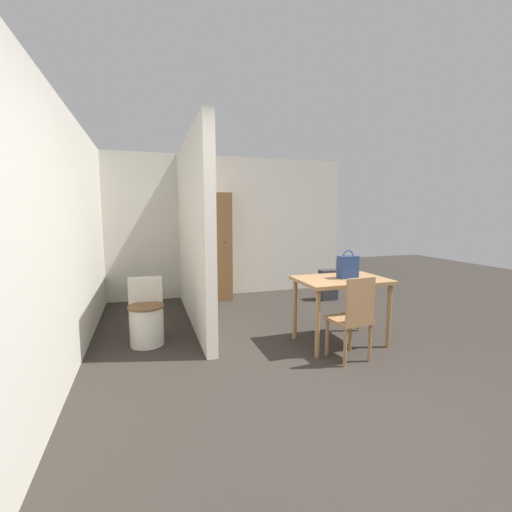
{
  "coord_description": "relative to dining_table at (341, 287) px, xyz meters",
  "views": [
    {
      "loc": [
        -1.26,
        -1.9,
        1.5
      ],
      "look_at": [
        -0.09,
        1.71,
        1.02
      ],
      "focal_mm": 24.0,
      "sensor_mm": 36.0,
      "label": 1
    }
  ],
  "objects": [
    {
      "name": "ground_plane",
      "position": [
        -0.84,
        -1.44,
        -0.66
      ],
      "size": [
        16.0,
        16.0,
        0.0
      ],
      "primitive_type": "plane",
      "color": "#2D2823"
    },
    {
      "name": "wall_back",
      "position": [
        -0.84,
        2.8,
        0.59
      ],
      "size": [
        4.85,
        0.12,
        2.5
      ],
      "color": "beige",
      "rests_on": "ground_plane"
    },
    {
      "name": "wall_left",
      "position": [
        -2.83,
        0.65,
        0.59
      ],
      "size": [
        0.12,
        5.18,
        2.5
      ],
      "color": "beige",
      "rests_on": "ground_plane"
    },
    {
      "name": "partition_wall",
      "position": [
        -1.49,
        1.37,
        0.59
      ],
      "size": [
        0.12,
        2.75,
        2.5
      ],
      "color": "beige",
      "rests_on": "ground_plane"
    },
    {
      "name": "dining_table",
      "position": [
        0.0,
        0.0,
        0.0
      ],
      "size": [
        1.01,
        0.69,
        0.76
      ],
      "color": "#997047",
      "rests_on": "ground_plane"
    },
    {
      "name": "wooden_chair",
      "position": [
        -0.14,
        -0.46,
        -0.2
      ],
      "size": [
        0.4,
        0.4,
        0.88
      ],
      "rotation": [
        0.0,
        0.0,
        0.09
      ],
      "color": "#997047",
      "rests_on": "ground_plane"
    },
    {
      "name": "toilet",
      "position": [
        -2.13,
        0.7,
        -0.35
      ],
      "size": [
        0.4,
        0.55,
        0.73
      ],
      "color": "silver",
      "rests_on": "ground_plane"
    },
    {
      "name": "handbag",
      "position": [
        0.07,
        -0.01,
        0.23
      ],
      "size": [
        0.22,
        0.12,
        0.32
      ],
      "color": "navy",
      "rests_on": "dining_table"
    },
    {
      "name": "wooden_cabinet",
      "position": [
        -0.98,
        2.48,
        0.25
      ],
      "size": [
        0.54,
        0.5,
        1.84
      ],
      "color": "brown",
      "rests_on": "ground_plane"
    },
    {
      "name": "space_heater",
      "position": [
        0.89,
        1.82,
        -0.4
      ],
      "size": [
        0.29,
        0.2,
        0.52
      ],
      "color": "#2D2D33",
      "rests_on": "ground_plane"
    }
  ]
}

